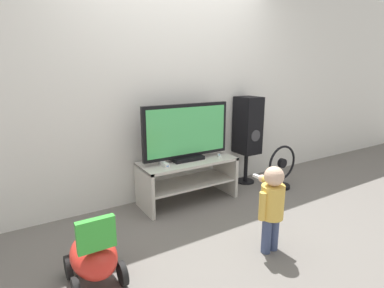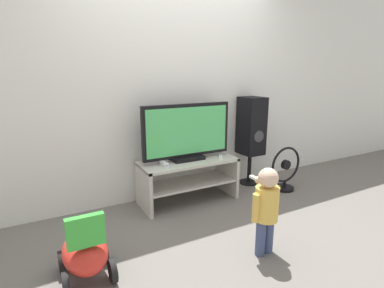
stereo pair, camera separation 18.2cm
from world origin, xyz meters
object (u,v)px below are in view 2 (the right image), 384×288
(child, at_px, (266,204))
(floor_fan, at_px, (285,171))
(speaker_tower, at_px, (251,128))
(television, at_px, (187,133))
(game_console, at_px, (164,163))
(ride_on_toy, at_px, (85,252))
(remote_primary, at_px, (221,156))

(child, distance_m, floor_fan, 1.46)
(child, relative_size, speaker_tower, 0.64)
(television, distance_m, game_console, 0.43)
(game_console, bearing_deg, floor_fan, -8.82)
(speaker_tower, distance_m, ride_on_toy, 2.45)
(child, bearing_deg, speaker_tower, 55.48)
(television, xyz_separation_m, ride_on_toy, (-1.25, -0.84, -0.58))
(remote_primary, bearing_deg, child, -105.55)
(speaker_tower, bearing_deg, television, -174.89)
(remote_primary, relative_size, child, 0.18)
(television, bearing_deg, floor_fan, -14.05)
(television, relative_size, floor_fan, 1.87)
(child, xyz_separation_m, speaker_tower, (0.89, 1.29, 0.32))
(floor_fan, bearing_deg, remote_primary, 166.10)
(television, distance_m, child, 1.26)
(television, distance_m, speaker_tower, 0.96)
(television, relative_size, ride_on_toy, 1.92)
(game_console, distance_m, ride_on_toy, 1.25)
(remote_primary, xyz_separation_m, ride_on_toy, (-1.62, -0.74, -0.29))
(game_console, xyz_separation_m, speaker_tower, (1.27, 0.15, 0.24))
(remote_primary, relative_size, ride_on_toy, 0.24)
(child, bearing_deg, television, 93.33)
(game_console, xyz_separation_m, remote_primary, (0.69, -0.03, -0.01))
(game_console, distance_m, speaker_tower, 1.30)
(floor_fan, bearing_deg, ride_on_toy, -167.57)
(child, bearing_deg, ride_on_toy, 164.60)
(game_console, bearing_deg, ride_on_toy, -140.29)
(television, height_order, floor_fan, television)
(remote_primary, bearing_deg, ride_on_toy, -155.37)
(speaker_tower, bearing_deg, game_console, -173.18)
(television, bearing_deg, game_console, -168.02)
(child, xyz_separation_m, ride_on_toy, (-1.32, 0.36, -0.22))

